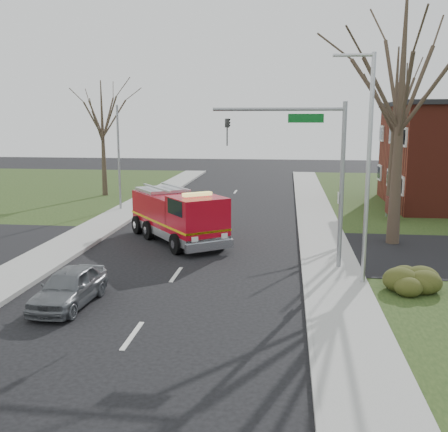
# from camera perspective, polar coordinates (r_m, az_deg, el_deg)

# --- Properties ---
(ground) EXTENTS (120.00, 120.00, 0.00)m
(ground) POSITION_cam_1_polar(r_m,az_deg,el_deg) (21.11, -5.23, -6.39)
(ground) COLOR black
(ground) RESTS_ON ground
(sidewalk_right) EXTENTS (2.40, 80.00, 0.15)m
(sidewalk_right) POSITION_cam_1_polar(r_m,az_deg,el_deg) (20.73, 11.89, -6.69)
(sidewalk_right) COLOR gray
(sidewalk_right) RESTS_ON ground
(sidewalk_left) EXTENTS (2.40, 80.00, 0.15)m
(sidewalk_left) POSITION_cam_1_polar(r_m,az_deg,el_deg) (23.16, -20.48, -5.30)
(sidewalk_left) COLOR gray
(sidewalk_left) RESTS_ON ground
(health_center_sign) EXTENTS (0.12, 2.00, 1.40)m
(health_center_sign) POSITION_cam_1_polar(r_m,az_deg,el_deg) (33.23, 17.54, 0.98)
(health_center_sign) COLOR #481410
(health_center_sign) RESTS_ON ground
(hedge_corner) EXTENTS (2.80, 2.00, 0.90)m
(hedge_corner) POSITION_cam_1_polar(r_m,az_deg,el_deg) (20.09, 20.21, -6.18)
(hedge_corner) COLOR #2F3814
(hedge_corner) RESTS_ON lawn_right
(bare_tree_near) EXTENTS (6.00, 6.00, 12.00)m
(bare_tree_near) POSITION_cam_1_polar(r_m,az_deg,el_deg) (26.27, 18.76, 12.81)
(bare_tree_near) COLOR #3E2E24
(bare_tree_near) RESTS_ON ground
(bare_tree_far) EXTENTS (5.25, 5.25, 10.50)m
(bare_tree_far) POSITION_cam_1_polar(r_m,az_deg,el_deg) (35.36, 18.12, 10.64)
(bare_tree_far) COLOR #3E2E24
(bare_tree_far) RESTS_ON ground
(bare_tree_left) EXTENTS (4.50, 4.50, 9.00)m
(bare_tree_left) POSITION_cam_1_polar(r_m,az_deg,el_deg) (42.23, -13.10, 9.54)
(bare_tree_left) COLOR #3E2E24
(bare_tree_left) RESTS_ON ground
(traffic_signal_mast) EXTENTS (5.29, 0.18, 6.80)m
(traffic_signal_mast) POSITION_cam_1_polar(r_m,az_deg,el_deg) (21.29, 9.36, 6.57)
(traffic_signal_mast) COLOR gray
(traffic_signal_mast) RESTS_ON ground
(streetlight_pole) EXTENTS (1.48, 0.16, 8.40)m
(streetlight_pole) POSITION_cam_1_polar(r_m,az_deg,el_deg) (19.50, 15.28, 5.52)
(streetlight_pole) COLOR #B7BABF
(streetlight_pole) RESTS_ON ground
(utility_pole_far) EXTENTS (0.14, 0.14, 7.00)m
(utility_pole_far) POSITION_cam_1_polar(r_m,az_deg,el_deg) (35.61, -11.38, 6.13)
(utility_pole_far) COLOR gray
(utility_pole_far) RESTS_ON ground
(fire_engine) EXTENTS (5.96, 6.92, 2.77)m
(fire_engine) POSITION_cam_1_polar(r_m,az_deg,el_deg) (26.40, -5.01, -0.13)
(fire_engine) COLOR #A60718
(fire_engine) RESTS_ON ground
(parked_car_maroon) EXTENTS (1.70, 3.80, 1.27)m
(parked_car_maroon) POSITION_cam_1_polar(r_m,az_deg,el_deg) (18.28, -16.51, -7.43)
(parked_car_maroon) COLOR slate
(parked_car_maroon) RESTS_ON ground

